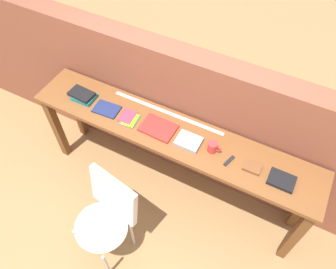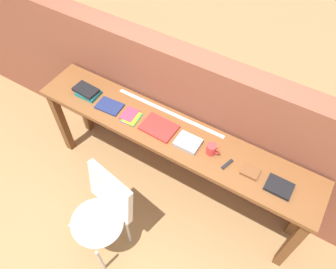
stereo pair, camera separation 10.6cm
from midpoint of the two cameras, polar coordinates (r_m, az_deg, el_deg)
ground_plane at (r=3.27m, az=-3.03°, el=-12.86°), size 40.00×40.00×0.00m
brick_wall_back at (r=2.97m, az=2.45°, el=3.03°), size 6.00×0.20×1.42m
sideboard at (r=2.76m, az=-0.62°, el=-1.33°), size 2.50×0.44×0.88m
chair_white_moulded at (r=2.71m, az=-11.92°, el=-13.79°), size 0.51×0.52×0.89m
book_stack_leftmost at (r=2.98m, az=-15.57°, el=6.51°), size 0.23×0.15×0.06m
magazine_cycling at (r=2.85m, az=-11.68°, el=4.33°), size 0.23×0.16×0.02m
pamphlet_pile_colourful at (r=2.75m, az=-7.88°, el=2.77°), size 0.17×0.18×0.01m
book_open_centre at (r=2.66m, az=-2.86°, el=1.13°), size 0.29×0.21×0.02m
book_grey_hardcover at (r=2.57m, az=2.42°, el=-1.24°), size 0.19×0.16×0.03m
mug at (r=2.52m, az=6.61°, el=-2.19°), size 0.11×0.08×0.09m
multitool_folded at (r=2.51m, az=9.40°, el=-4.58°), size 0.05×0.11×0.02m
leather_journal_brown at (r=2.50m, az=13.30°, el=-5.57°), size 0.13×0.10×0.02m
book_repair_rightmost at (r=2.50m, az=18.02°, el=-7.62°), size 0.19×0.14×0.03m
ruler_metal_back_edge at (r=2.78m, az=-1.19°, el=3.83°), size 1.02×0.03×0.00m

